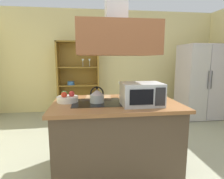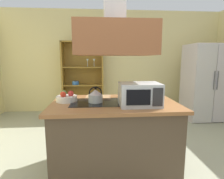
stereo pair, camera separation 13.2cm
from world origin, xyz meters
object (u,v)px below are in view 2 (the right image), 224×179
(fruit_bowl, at_px, (67,98))
(wine_glass_on_counter, at_px, (121,86))
(dish_cabinet, at_px, (83,82))
(kettle, at_px, (96,96))
(cutting_board, at_px, (98,97))
(refrigerator, at_px, (205,82))
(microwave, at_px, (140,94))

(fruit_bowl, bearing_deg, wine_glass_on_counter, 18.96)
(dish_cabinet, height_order, kettle, dish_cabinet)
(dish_cabinet, xyz_separation_m, cutting_board, (0.38, -2.45, 0.08))
(kettle, relative_size, fruit_bowl, 0.75)
(wine_glass_on_counter, xyz_separation_m, fruit_bowl, (-0.72, -0.25, -0.10))
(refrigerator, distance_m, microwave, 2.98)
(cutting_board, bearing_deg, refrigerator, 33.06)
(cutting_board, bearing_deg, fruit_bowl, -152.77)
(kettle, height_order, wine_glass_on_counter, wine_glass_on_counter)
(microwave, bearing_deg, refrigerator, 45.80)
(cutting_board, xyz_separation_m, microwave, (0.47, -0.48, 0.12))
(fruit_bowl, bearing_deg, cutting_board, 27.23)
(refrigerator, relative_size, dish_cabinet, 0.94)
(dish_cabinet, relative_size, wine_glass_on_counter, 9.06)
(kettle, distance_m, cutting_board, 0.30)
(refrigerator, distance_m, kettle, 3.23)
(dish_cabinet, relative_size, fruit_bowl, 7.16)
(dish_cabinet, height_order, microwave, dish_cabinet)
(cutting_board, relative_size, microwave, 0.74)
(dish_cabinet, bearing_deg, microwave, -73.86)
(dish_cabinet, relative_size, cutting_board, 5.49)
(cutting_board, xyz_separation_m, fruit_bowl, (-0.40, -0.21, 0.04))
(kettle, height_order, cutting_board, kettle)
(refrigerator, xyz_separation_m, fruit_bowl, (-2.94, -1.86, 0.07))
(refrigerator, bearing_deg, kettle, -143.02)
(cutting_board, bearing_deg, wine_glass_on_counter, 7.37)
(microwave, height_order, wine_glass_on_counter, microwave)
(wine_glass_on_counter, bearing_deg, microwave, -73.98)
(kettle, bearing_deg, microwave, -20.89)
(microwave, bearing_deg, cutting_board, 134.34)
(kettle, distance_m, wine_glass_on_counter, 0.49)
(refrigerator, bearing_deg, dish_cabinet, 164.70)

